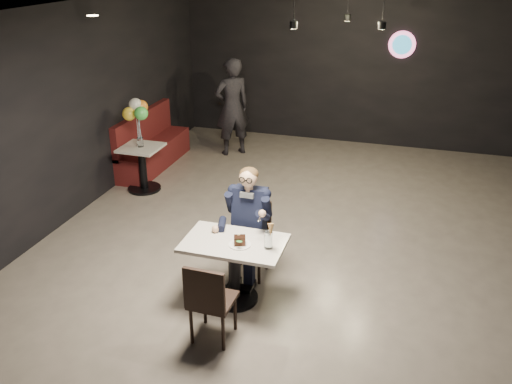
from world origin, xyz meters
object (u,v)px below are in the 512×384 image
(chair_near, at_px, (213,299))
(balloon_vase, at_px, (140,142))
(seated_man, at_px, (249,222))
(chair_far, at_px, (250,241))
(booth_bench, at_px, (153,140))
(passerby, at_px, (232,107))
(side_table, at_px, (143,168))
(main_table, at_px, (235,271))
(sundae_glass, at_px, (268,240))

(chair_near, height_order, balloon_vase, chair_near)
(balloon_vase, bearing_deg, seated_man, -38.29)
(chair_far, bearing_deg, balloon_vase, 141.71)
(chair_near, xyz_separation_m, booth_bench, (-2.73, 4.14, 0.04))
(seated_man, bearing_deg, passerby, 111.85)
(passerby, bearing_deg, side_table, 28.20)
(chair_far, distance_m, chair_near, 1.22)
(chair_near, distance_m, seated_man, 1.24)
(chair_far, height_order, booth_bench, booth_bench)
(main_table, height_order, seated_man, seated_man)
(sundae_glass, bearing_deg, balloon_vase, 138.50)
(main_table, relative_size, booth_bench, 0.55)
(seated_man, distance_m, passerby, 4.30)
(side_table, bearing_deg, main_table, -45.45)
(seated_man, distance_m, sundae_glass, 0.71)
(seated_man, distance_m, booth_bench, 4.00)
(main_table, xyz_separation_m, balloon_vase, (-2.43, 2.47, 0.45))
(sundae_glass, bearing_deg, seated_man, 124.11)
(chair_near, relative_size, side_table, 1.19)
(main_table, height_order, passerby, passerby)
(chair_far, relative_size, balloon_vase, 6.25)
(main_table, distance_m, seated_man, 0.65)
(sundae_glass, bearing_deg, passerby, 113.55)
(chair_far, distance_m, side_table, 3.10)
(seated_man, height_order, passerby, passerby)
(passerby, bearing_deg, seated_man, 72.00)
(chair_far, xyz_separation_m, booth_bench, (-2.73, 2.92, 0.04))
(chair_far, height_order, balloon_vase, chair_far)
(booth_bench, xyz_separation_m, passerby, (1.13, 1.07, 0.42))
(chair_near, height_order, side_table, chair_near)
(passerby, bearing_deg, sundae_glass, 73.70)
(balloon_vase, height_order, passerby, passerby)
(main_table, height_order, sundae_glass, sundae_glass)
(seated_man, bearing_deg, main_table, -90.00)
(seated_man, distance_m, balloon_vase, 3.10)
(booth_bench, height_order, balloon_vase, booth_bench)
(seated_man, xyz_separation_m, passerby, (-1.60, 3.98, 0.20))
(seated_man, xyz_separation_m, booth_bench, (-2.73, 2.92, -0.22))
(booth_bench, bearing_deg, side_table, -73.30)
(chair_near, bearing_deg, main_table, 91.32)
(passerby, bearing_deg, main_table, 69.56)
(chair_near, distance_m, booth_bench, 4.96)
(chair_near, distance_m, balloon_vase, 3.98)
(chair_far, distance_m, sundae_glass, 0.80)
(sundae_glass, xyz_separation_m, side_table, (-2.82, 2.50, -0.46))
(main_table, xyz_separation_m, chair_far, (0.00, 0.55, 0.09))
(seated_man, xyz_separation_m, side_table, (-2.43, 1.92, -0.33))
(booth_bench, distance_m, balloon_vase, 1.09)
(side_table, bearing_deg, sundae_glass, -41.50)
(chair_far, height_order, passerby, passerby)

